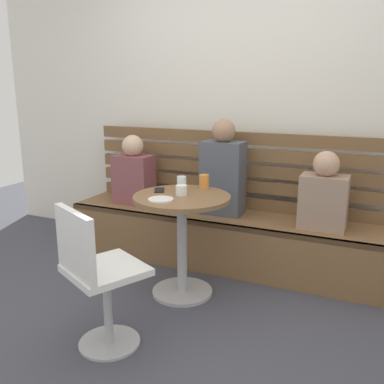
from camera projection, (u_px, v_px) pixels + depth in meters
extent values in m
plane|color=#42424C|center=(153.00, 336.00, 2.59)|extent=(8.00, 8.00, 0.00)
cube|color=white|center=(243.00, 89.00, 3.69)|extent=(5.20, 0.10, 2.90)
cube|color=brown|center=(222.00, 239.00, 3.60)|extent=(2.70, 0.52, 0.44)
cube|color=brown|center=(212.00, 225.00, 3.34)|extent=(2.70, 0.04, 0.04)
cube|color=brown|center=(232.00, 201.00, 3.75)|extent=(2.65, 0.04, 0.10)
cube|color=brown|center=(233.00, 184.00, 3.71)|extent=(2.65, 0.04, 0.10)
cube|color=brown|center=(233.00, 169.00, 3.68)|extent=(2.65, 0.04, 0.10)
cube|color=brown|center=(234.00, 154.00, 3.65)|extent=(2.65, 0.04, 0.10)
cube|color=brown|center=(234.00, 138.00, 3.61)|extent=(2.65, 0.04, 0.10)
cylinder|color=#ADADB2|center=(182.00, 291.00, 3.13)|extent=(0.44, 0.44, 0.02)
cylinder|color=#ADADB2|center=(182.00, 246.00, 3.05)|extent=(0.07, 0.07, 0.69)
cylinder|color=brown|center=(182.00, 198.00, 2.96)|extent=(0.68, 0.68, 0.03)
cylinder|color=#ADADB2|center=(110.00, 342.00, 2.52)|extent=(0.36, 0.36, 0.02)
cylinder|color=#ADADB2|center=(108.00, 309.00, 2.46)|extent=(0.05, 0.05, 0.45)
cube|color=white|center=(106.00, 270.00, 2.40)|extent=(0.54, 0.54, 0.04)
cube|color=white|center=(75.00, 244.00, 2.25)|extent=(0.38, 0.21, 0.36)
cube|color=#4C515B|center=(223.00, 178.00, 3.51)|extent=(0.34, 0.22, 0.60)
sphere|color=#A37A5B|center=(224.00, 131.00, 3.41)|extent=(0.19, 0.19, 0.19)
cube|color=#9E7F6B|center=(323.00, 202.00, 3.16)|extent=(0.34, 0.22, 0.40)
sphere|color=tan|center=(326.00, 164.00, 3.09)|extent=(0.19, 0.19, 0.19)
cube|color=brown|center=(134.00, 179.00, 3.84)|extent=(0.34, 0.22, 0.44)
sphere|color=#DBB293|center=(133.00, 146.00, 3.77)|extent=(0.19, 0.19, 0.19)
cylinder|color=orange|center=(204.00, 181.00, 3.16)|extent=(0.07, 0.07, 0.10)
cylinder|color=white|center=(182.00, 184.00, 3.06)|extent=(0.07, 0.07, 0.11)
cylinder|color=white|center=(181.00, 190.00, 2.96)|extent=(0.08, 0.08, 0.07)
cylinder|color=white|center=(161.00, 199.00, 2.83)|extent=(0.17, 0.17, 0.01)
cube|color=black|center=(159.00, 190.00, 3.09)|extent=(0.13, 0.16, 0.01)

